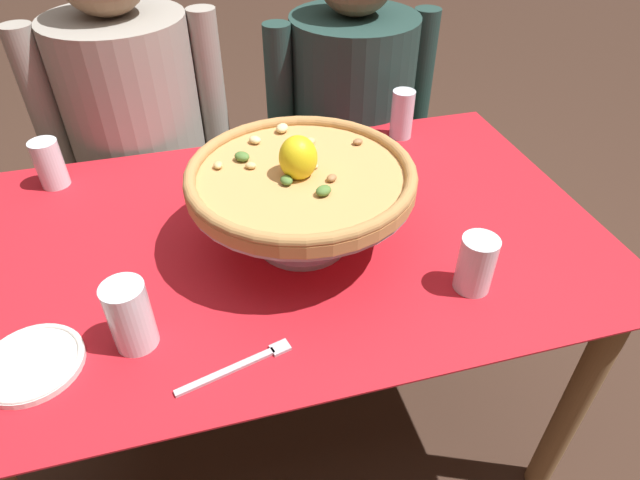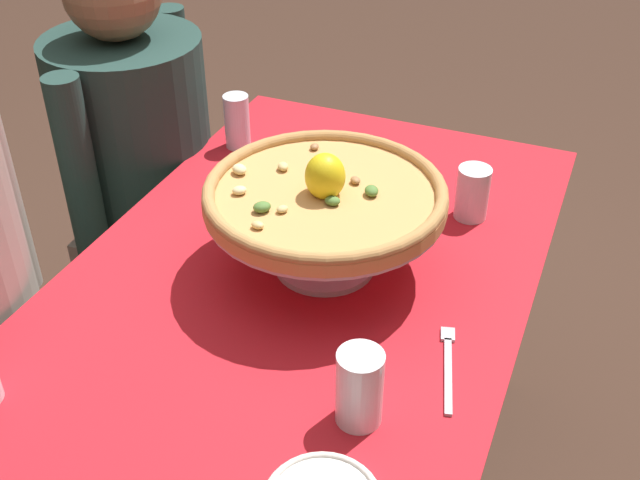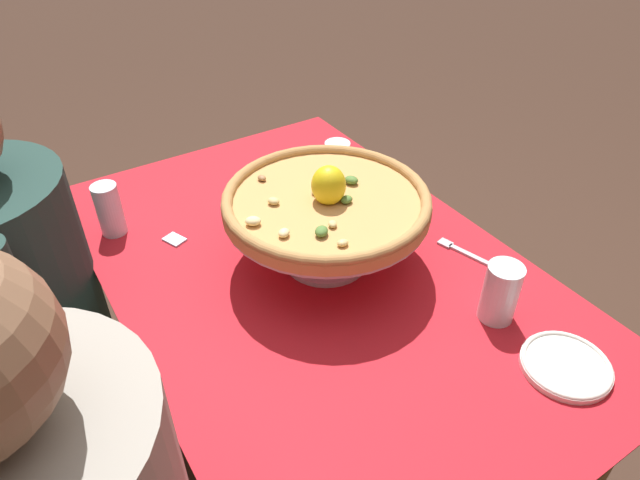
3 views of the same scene
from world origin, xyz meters
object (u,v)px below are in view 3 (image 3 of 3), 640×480
(water_glass_back_right, at_px, (110,212))
(dinner_fork, at_px, (472,256))
(water_glass_front_left, at_px, (500,296))
(side_plate, at_px, (566,365))
(diner_right, at_px, (22,324))
(sugar_packet, at_px, (174,240))
(pizza, at_px, (326,200))
(pizza_stand, at_px, (326,223))
(water_glass_front_right, at_px, (337,164))

(water_glass_back_right, xyz_separation_m, dinner_fork, (-0.54, -0.67, -0.06))
(water_glass_front_left, height_order, water_glass_back_right, water_glass_back_right)
(side_plate, distance_m, diner_right, 1.18)
(water_glass_back_right, height_order, side_plate, water_glass_back_right)
(diner_right, bearing_deg, sugar_packet, -98.49)
(side_plate, relative_size, sugar_packet, 3.29)
(pizza, bearing_deg, pizza_stand, -42.66)
(water_glass_back_right, relative_size, sugar_packet, 2.62)
(diner_right, bearing_deg, dinner_fork, -117.65)
(water_glass_front_left, distance_m, sugar_packet, 0.75)
(pizza, relative_size, water_glass_front_left, 3.44)
(water_glass_front_left, xyz_separation_m, side_plate, (-0.17, -0.01, -0.05))
(water_glass_back_right, bearing_deg, water_glass_front_left, -141.14)
(water_glass_front_right, bearing_deg, pizza_stand, 142.01)
(pizza, relative_size, diner_right, 0.37)
(water_glass_front_left, distance_m, side_plate, 0.17)
(pizza, relative_size, water_glass_front_right, 3.90)
(pizza_stand, distance_m, side_plate, 0.55)
(water_glass_front_right, bearing_deg, water_glass_back_right, 81.25)
(dinner_fork, bearing_deg, water_glass_back_right, 50.81)
(sugar_packet, bearing_deg, pizza, -134.04)
(water_glass_front_left, relative_size, water_glass_back_right, 0.99)
(pizza, distance_m, dinner_fork, 0.37)
(pizza, distance_m, water_glass_front_right, 0.37)
(pizza, height_order, water_glass_back_right, pizza)
(water_glass_front_left, relative_size, sugar_packet, 2.58)
(sugar_packet, distance_m, diner_right, 0.40)
(water_glass_front_left, bearing_deg, water_glass_back_right, 38.86)
(dinner_fork, distance_m, sugar_packet, 0.70)
(water_glass_back_right, bearing_deg, side_plate, -146.50)
(water_glass_front_left, height_order, dinner_fork, water_glass_front_left)
(dinner_fork, relative_size, sugar_packet, 3.95)
(pizza_stand, bearing_deg, sugar_packet, 46.04)
(pizza, distance_m, water_glass_front_left, 0.40)
(water_glass_front_right, distance_m, dinner_fork, 0.46)
(water_glass_back_right, height_order, dinner_fork, water_glass_back_right)
(diner_right, bearing_deg, pizza, -116.11)
(pizza, xyz_separation_m, dinner_fork, (-0.17, -0.29, -0.16))
(water_glass_front_left, bearing_deg, pizza_stand, 29.73)
(pizza_stand, bearing_deg, water_glass_front_right, -37.99)
(water_glass_front_right, xyz_separation_m, dinner_fork, (-0.45, -0.07, -0.05))
(pizza_stand, bearing_deg, pizza, 137.34)
(water_glass_back_right, bearing_deg, pizza, -134.50)
(diner_right, bearing_deg, side_plate, -134.16)
(water_glass_front_right, bearing_deg, water_glass_front_left, 177.70)
(pizza_stand, height_order, side_plate, pizza_stand)
(pizza_stand, relative_size, diner_right, 0.37)
(side_plate, xyz_separation_m, dinner_fork, (0.33, -0.09, -0.01))
(water_glass_front_right, distance_m, side_plate, 0.78)
(pizza_stand, xyz_separation_m, dinner_fork, (-0.17, -0.29, -0.10))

